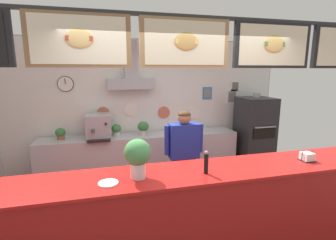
{
  "coord_description": "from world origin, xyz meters",
  "views": [
    {
      "loc": [
        -0.85,
        -2.75,
        2.12
      ],
      "look_at": [
        0.01,
        0.66,
        1.43
      ],
      "focal_mm": 26.81,
      "sensor_mm": 36.0,
      "label": 1
    }
  ],
  "objects_px": {
    "condiment_plate": "(108,183)",
    "basil_vase": "(138,156)",
    "shop_worker": "(184,156)",
    "espresso_machine": "(99,126)",
    "potted_rosemary": "(60,133)",
    "potted_oregano": "(143,127)",
    "pepper_grinder": "(206,162)",
    "potted_basil": "(116,130)",
    "pizza_oven": "(254,135)",
    "napkin_holder": "(307,157)"
  },
  "relations": [
    {
      "from": "potted_oregano",
      "to": "pepper_grinder",
      "type": "distance_m",
      "value": 2.42
    },
    {
      "from": "napkin_holder",
      "to": "condiment_plate",
      "type": "relative_size",
      "value": 0.81
    },
    {
      "from": "shop_worker",
      "to": "condiment_plate",
      "type": "distance_m",
      "value": 1.76
    },
    {
      "from": "potted_rosemary",
      "to": "pepper_grinder",
      "type": "xyz_separation_m",
      "value": [
        1.77,
        -2.46,
        0.19
      ]
    },
    {
      "from": "shop_worker",
      "to": "espresso_machine",
      "type": "height_order",
      "value": "shop_worker"
    },
    {
      "from": "espresso_machine",
      "to": "condiment_plate",
      "type": "bearing_deg",
      "value": -86.92
    },
    {
      "from": "pizza_oven",
      "to": "potted_oregano",
      "type": "xyz_separation_m",
      "value": [
        -2.3,
        0.16,
        0.27
      ]
    },
    {
      "from": "pizza_oven",
      "to": "potted_oregano",
      "type": "relative_size",
      "value": 6.28
    },
    {
      "from": "shop_worker",
      "to": "basil_vase",
      "type": "distance_m",
      "value": 1.58
    },
    {
      "from": "shop_worker",
      "to": "basil_vase",
      "type": "height_order",
      "value": "shop_worker"
    },
    {
      "from": "shop_worker",
      "to": "potted_rosemary",
      "type": "height_order",
      "value": "shop_worker"
    },
    {
      "from": "espresso_machine",
      "to": "potted_oregano",
      "type": "relative_size",
      "value": 2.1
    },
    {
      "from": "pepper_grinder",
      "to": "espresso_machine",
      "type": "bearing_deg",
      "value": 114.57
    },
    {
      "from": "espresso_machine",
      "to": "basil_vase",
      "type": "distance_m",
      "value": 2.39
    },
    {
      "from": "basil_vase",
      "to": "pepper_grinder",
      "type": "xyz_separation_m",
      "value": [
        0.68,
        -0.07,
        -0.1
      ]
    },
    {
      "from": "shop_worker",
      "to": "espresso_machine",
      "type": "xyz_separation_m",
      "value": [
        -1.28,
        1.11,
        0.3
      ]
    },
    {
      "from": "potted_oregano",
      "to": "napkin_holder",
      "type": "distance_m",
      "value": 2.82
    },
    {
      "from": "potted_rosemary",
      "to": "potted_basil",
      "type": "height_order",
      "value": "potted_basil"
    },
    {
      "from": "potted_oregano",
      "to": "napkin_holder",
      "type": "height_order",
      "value": "napkin_holder"
    },
    {
      "from": "potted_rosemary",
      "to": "espresso_machine",
      "type": "bearing_deg",
      "value": -4.19
    },
    {
      "from": "shop_worker",
      "to": "potted_oregano",
      "type": "relative_size",
      "value": 5.71
    },
    {
      "from": "napkin_holder",
      "to": "basil_vase",
      "type": "bearing_deg",
      "value": 179.76
    },
    {
      "from": "potted_rosemary",
      "to": "potted_oregano",
      "type": "xyz_separation_m",
      "value": [
        1.49,
        -0.06,
        0.04
      ]
    },
    {
      "from": "potted_rosemary",
      "to": "basil_vase",
      "type": "xyz_separation_m",
      "value": [
        1.08,
        -2.39,
        0.29
      ]
    },
    {
      "from": "potted_basil",
      "to": "pepper_grinder",
      "type": "bearing_deg",
      "value": -72.34
    },
    {
      "from": "potted_oregano",
      "to": "pepper_grinder",
      "type": "height_order",
      "value": "pepper_grinder"
    },
    {
      "from": "pizza_oven",
      "to": "pepper_grinder",
      "type": "bearing_deg",
      "value": -132.08
    },
    {
      "from": "pizza_oven",
      "to": "potted_rosemary",
      "type": "distance_m",
      "value": 3.8
    },
    {
      "from": "napkin_holder",
      "to": "shop_worker",
      "type": "bearing_deg",
      "value": 131.67
    },
    {
      "from": "condiment_plate",
      "to": "potted_rosemary",
      "type": "bearing_deg",
      "value": 107.93
    },
    {
      "from": "shop_worker",
      "to": "napkin_holder",
      "type": "xyz_separation_m",
      "value": [
        1.1,
        -1.24,
        0.32
      ]
    },
    {
      "from": "shop_worker",
      "to": "potted_basil",
      "type": "relative_size",
      "value": 6.67
    },
    {
      "from": "pizza_oven",
      "to": "condiment_plate",
      "type": "distance_m",
      "value": 3.76
    },
    {
      "from": "espresso_machine",
      "to": "napkin_holder",
      "type": "xyz_separation_m",
      "value": [
        2.39,
        -2.35,
        0.01
      ]
    },
    {
      "from": "shop_worker",
      "to": "basil_vase",
      "type": "xyz_separation_m",
      "value": [
        -0.86,
        -1.23,
        0.49
      ]
    },
    {
      "from": "potted_basil",
      "to": "basil_vase",
      "type": "distance_m",
      "value": 2.41
    },
    {
      "from": "potted_rosemary",
      "to": "napkin_holder",
      "type": "relative_size",
      "value": 1.41
    },
    {
      "from": "pizza_oven",
      "to": "napkin_holder",
      "type": "xyz_separation_m",
      "value": [
        -0.74,
        -2.19,
        0.34
      ]
    },
    {
      "from": "pizza_oven",
      "to": "shop_worker",
      "type": "distance_m",
      "value": 2.07
    },
    {
      "from": "pizza_oven",
      "to": "basil_vase",
      "type": "relative_size",
      "value": 4.33
    },
    {
      "from": "condiment_plate",
      "to": "basil_vase",
      "type": "bearing_deg",
      "value": 13.14
    },
    {
      "from": "espresso_machine",
      "to": "condiment_plate",
      "type": "height_order",
      "value": "espresso_machine"
    },
    {
      "from": "pepper_grinder",
      "to": "shop_worker",
      "type": "bearing_deg",
      "value": 82.04
    },
    {
      "from": "potted_oregano",
      "to": "basil_vase",
      "type": "height_order",
      "value": "basil_vase"
    },
    {
      "from": "potted_oregano",
      "to": "basil_vase",
      "type": "distance_m",
      "value": 2.38
    },
    {
      "from": "potted_rosemary",
      "to": "potted_oregano",
      "type": "bearing_deg",
      "value": -2.24
    },
    {
      "from": "potted_rosemary",
      "to": "pepper_grinder",
      "type": "distance_m",
      "value": 3.03
    },
    {
      "from": "pizza_oven",
      "to": "potted_basil",
      "type": "relative_size",
      "value": 7.33
    },
    {
      "from": "potted_rosemary",
      "to": "pepper_grinder",
      "type": "bearing_deg",
      "value": -54.29
    },
    {
      "from": "shop_worker",
      "to": "espresso_machine",
      "type": "distance_m",
      "value": 1.72
    }
  ]
}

